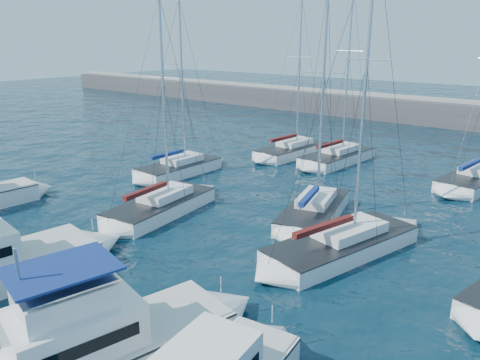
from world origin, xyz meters
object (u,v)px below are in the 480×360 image
Objects in this scene: motor_yacht_stbd_inner at (97,343)px; sailboat_back_c at (475,178)px; sailboat_mid_b at (161,206)px; sailboat_mid_d at (343,244)px; sailboat_back_a at (292,150)px; sailboat_back_b at (338,157)px; sailboat_mid_c at (314,211)px; sailboat_mid_a at (179,168)px.

sailboat_back_c reaches higher than motor_yacht_stbd_inner.
sailboat_mid_b reaches higher than motor_yacht_stbd_inner.
motor_yacht_stbd_inner is 13.99m from sailboat_mid_d.
sailboat_back_c is (14.50, 19.91, 0.01)m from sailboat_mid_b.
sailboat_mid_d reaches higher than sailboat_mid_b.
sailboat_mid_b is at bearing -155.79° from sailboat_mid_d.
sailboat_back_a is at bearing 88.91° from sailboat_mid_b.
sailboat_back_b is at bearing -170.00° from sailboat_back_c.
sailboat_back_c is at bearing 46.82° from sailboat_mid_b.
sailboat_mid_d is at bearing -57.56° from sailboat_mid_c.
sailboat_back_b is at bearing 96.57° from sailboat_mid_c.
sailboat_mid_a is 1.03× the size of sailboat_mid_b.
sailboat_back_c reaches higher than sailboat_mid_a.
sailboat_back_c is (16.48, 1.15, -0.00)m from sailboat_back_a.
sailboat_back_a reaches higher than sailboat_mid_a.
motor_yacht_stbd_inner is 0.58× the size of sailboat_back_b.
sailboat_mid_d reaches higher than motor_yacht_stbd_inner.
sailboat_back_b is (8.64, 12.01, 0.01)m from sailboat_mid_a.
motor_yacht_stbd_inner is 24.61m from sailboat_mid_a.
sailboat_mid_a is (-15.73, 18.92, -0.61)m from motor_yacht_stbd_inner.
sailboat_mid_a is 0.96× the size of sailboat_back_a.
sailboat_back_a is (-11.85, 30.44, -0.61)m from motor_yacht_stbd_inner.
sailboat_mid_b is at bearing -119.29° from sailboat_back_c.
sailboat_mid_c is (-1.55, 17.22, -0.61)m from motor_yacht_stbd_inner.
sailboat_mid_b is (5.86, -7.24, -0.01)m from sailboat_mid_a.
sailboat_mid_b is at bearing 142.95° from motor_yacht_stbd_inner.
sailboat_mid_c is at bearing 152.17° from sailboat_mid_d.
sailboat_mid_b is 0.87× the size of sailboat_back_b.
sailboat_mid_d is 1.01× the size of sailboat_back_b.
sailboat_mid_d is 1.09× the size of sailboat_back_a.
sailboat_mid_b is 12.29m from sailboat_mid_d.
sailboat_back_c reaches higher than sailboat_mid_c.
sailboat_mid_d is at bearing -14.94° from sailboat_mid_a.
sailboat_mid_c is 5.10m from sailboat_mid_d.
sailboat_back_a is (-14.09, 16.64, -0.00)m from sailboat_mid_d.
motor_yacht_stbd_inner is at bearing -91.57° from sailboat_back_c.
sailboat_mid_a reaches higher than sailboat_mid_b.
sailboat_mid_c is 0.94× the size of sailboat_back_c.
sailboat_back_b reaches higher than sailboat_mid_a.
sailboat_mid_c is 0.90× the size of sailboat_mid_d.
sailboat_back_c is (20.36, 12.67, -0.00)m from sailboat_mid_a.
sailboat_mid_c is 0.97× the size of sailboat_back_a.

